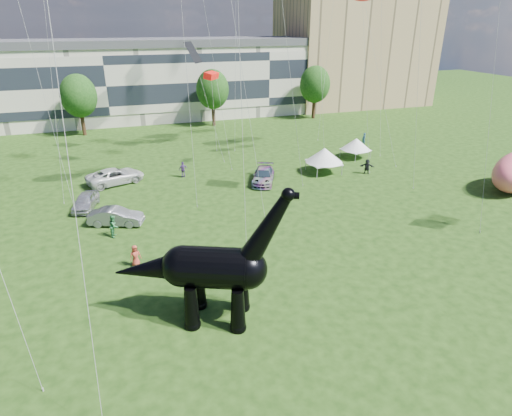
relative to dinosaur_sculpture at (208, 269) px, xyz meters
name	(u,v)px	position (x,y,z in m)	size (l,w,h in m)	color
ground	(301,356)	(3.74, -4.62, -3.23)	(220.00, 220.00, 0.00)	#16330C
terrace_row	(106,85)	(-4.26, 57.38, 2.77)	(78.00, 11.00, 12.00)	beige
apartment_block	(353,47)	(43.74, 60.38, 7.77)	(28.00, 18.00, 22.00)	tan
tree_mid_left	(78,92)	(-8.26, 48.38, 3.06)	(5.20, 5.20, 9.44)	#382314
tree_mid_right	(212,86)	(11.74, 48.38, 3.06)	(5.20, 5.20, 9.44)	#382314
tree_far_right	(315,81)	(29.74, 48.38, 3.06)	(5.20, 5.20, 9.44)	#382314
dinosaur_sculpture	(208,269)	(0.00, 0.00, 0.00)	(10.16, 5.62, 8.56)	black
car_silver	(85,201)	(-7.29, 19.01, -2.51)	(1.71, 4.25, 1.45)	silver
car_grey	(116,217)	(-4.75, 14.59, -2.49)	(1.57, 4.50, 1.48)	slate
car_white	(115,176)	(-4.46, 25.03, -2.41)	(2.74, 5.93, 1.65)	silver
car_dark	(263,176)	(10.47, 20.32, -2.48)	(2.12, 5.21, 1.51)	#595960
gazebo_near	(324,155)	(18.04, 21.25, -1.21)	(4.17, 4.17, 2.88)	white
gazebo_far	(356,144)	(24.41, 25.11, -1.48)	(4.40, 4.40, 2.50)	white
visitors	(208,224)	(2.27, 10.45, -2.37)	(56.71, 44.40, 1.85)	black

